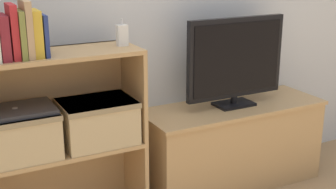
# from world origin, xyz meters

# --- Properties ---
(tv_stand) EXTENTS (1.07, 0.39, 0.49)m
(tv_stand) POSITION_xyz_m (0.44, 0.18, 0.25)
(tv_stand) COLOR tan
(tv_stand) RESTS_ON ground_plane
(tv) EXTENTS (0.61, 0.14, 0.50)m
(tv) POSITION_xyz_m (0.44, 0.18, 0.75)
(tv) COLOR black
(tv) RESTS_ON tv_stand
(bookshelf_lower_tier) EXTENTS (0.78, 0.30, 0.45)m
(bookshelf_lower_tier) POSITION_xyz_m (-0.57, 0.21, 0.28)
(bookshelf_lower_tier) COLOR tan
(bookshelf_lower_tier) RESTS_ON ground_plane
(bookshelf_upper_tier) EXTENTS (0.78, 0.30, 0.45)m
(bookshelf_upper_tier) POSITION_xyz_m (-0.57, 0.21, 0.73)
(bookshelf_upper_tier) COLOR tan
(bookshelf_upper_tier) RESTS_ON bookshelf_lower_tier
(book_maroon) EXTENTS (0.04, 0.14, 0.18)m
(book_maroon) POSITION_xyz_m (-0.78, 0.10, 0.99)
(book_maroon) COLOR maroon
(book_maroon) RESTS_ON bookshelf_upper_tier
(book_crimson) EXTENTS (0.03, 0.13, 0.23)m
(book_crimson) POSITION_xyz_m (-0.74, 0.10, 1.01)
(book_crimson) COLOR #B22328
(book_crimson) RESTS_ON bookshelf_upper_tier
(book_olive) EXTENTS (0.02, 0.15, 0.20)m
(book_olive) POSITION_xyz_m (-0.71, 0.10, 1.00)
(book_olive) COLOR olive
(book_olive) RESTS_ON bookshelf_upper_tier
(book_tan) EXTENTS (0.03, 0.15, 0.24)m
(book_tan) POSITION_xyz_m (-0.69, 0.10, 1.02)
(book_tan) COLOR tan
(book_tan) RESTS_ON bookshelf_upper_tier
(book_mustard) EXTENTS (0.04, 0.13, 0.20)m
(book_mustard) POSITION_xyz_m (-0.65, 0.10, 1.00)
(book_mustard) COLOR gold
(book_mustard) RESTS_ON bookshelf_upper_tier
(book_navy) EXTENTS (0.02, 0.13, 0.18)m
(book_navy) POSITION_xyz_m (-0.62, 0.10, 0.99)
(book_navy) COLOR navy
(book_navy) RESTS_ON bookshelf_upper_tier
(baby_monitor) EXTENTS (0.05, 0.04, 0.13)m
(baby_monitor) POSITION_xyz_m (-0.24, 0.15, 0.95)
(baby_monitor) COLOR white
(baby_monitor) RESTS_ON bookshelf_upper_tier
(storage_basket_left) EXTENTS (0.35, 0.27, 0.21)m
(storage_basket_left) POSITION_xyz_m (-0.76, 0.13, 0.56)
(storage_basket_left) COLOR tan
(storage_basket_left) RESTS_ON bookshelf_lower_tier
(storage_basket_right) EXTENTS (0.35, 0.27, 0.21)m
(storage_basket_right) POSITION_xyz_m (-0.39, 0.13, 0.56)
(storage_basket_right) COLOR tan
(storage_basket_right) RESTS_ON bookshelf_lower_tier
(laptop) EXTENTS (0.33, 0.22, 0.02)m
(laptop) POSITION_xyz_m (-0.76, 0.13, 0.67)
(laptop) COLOR #2D2D33
(laptop) RESTS_ON storage_basket_left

